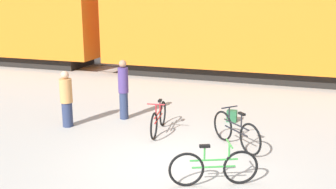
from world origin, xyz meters
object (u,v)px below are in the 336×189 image
bicycle_maroon (159,119)px  backpack (232,116)px  bicycle_green (214,167)px  freight_train (243,7)px  bicycle_black (236,131)px  person_in_purple (123,89)px  person_in_tan (66,99)px

bicycle_maroon → backpack: (1.70, 1.49, -0.20)m
bicycle_green → freight_train: bearing=95.8°
bicycle_green → bicycle_maroon: (-2.02, 2.50, 0.00)m
freight_train → bicycle_green: (1.04, -10.26, -2.66)m
bicycle_black → backpack: size_ratio=3.97×
bicycle_maroon → freight_train: bearing=82.8°
person_in_purple → bicycle_black: bearing=-124.9°
freight_train → bicycle_black: freight_train is taller
bicycle_green → bicycle_maroon: bearing=129.0°
person_in_tan → backpack: (4.25, 1.86, -0.61)m
freight_train → bicycle_black: size_ratio=27.99×
bicycle_green → bicycle_black: 2.08m
freight_train → bicycle_black: 8.67m
bicycle_black → bicycle_maroon: (-2.11, 0.42, -0.03)m
freight_train → backpack: size_ratio=110.99×
bicycle_green → bicycle_black: bearing=87.5°
bicycle_maroon → person_in_purple: (-1.36, 0.76, 0.53)m
person_in_purple → freight_train: bearing=-34.6°
freight_train → person_in_purple: (-2.34, -7.00, -2.13)m
bicycle_black → person_in_tan: size_ratio=0.86×
bicycle_black → person_in_purple: person_in_purple is taller
bicycle_black → backpack: (-0.41, 1.91, -0.23)m
freight_train → backpack: freight_train is taller
bicycle_green → person_in_tan: size_ratio=1.03×
bicycle_maroon → person_in_tan: person_in_tan is taller
person_in_tan → freight_train: bearing=-17.1°
bicycle_green → bicycle_maroon: bicycle_maroon is taller
bicycle_black → bicycle_green: bearing=-92.5°
person_in_tan → backpack: bearing=-60.0°
bicycle_green → backpack: bicycle_green is taller
bicycle_maroon → person_in_tan: (-2.55, -0.37, 0.42)m
bicycle_maroon → person_in_tan: bearing=-171.8°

